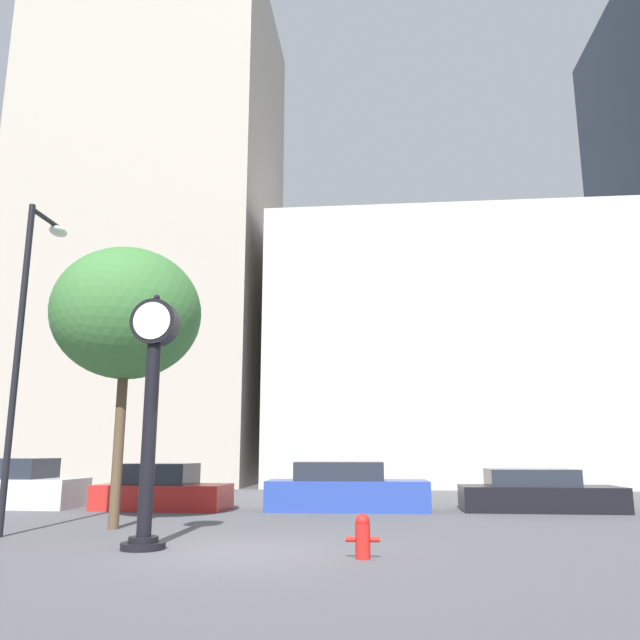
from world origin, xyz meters
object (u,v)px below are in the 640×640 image
fire_hydrant_near (363,536)px  street_lamp_left (30,315)px  car_silver (17,487)px  car_blue (346,490)px  car_black (538,493)px  car_red (162,490)px  street_clock (151,396)px  bare_tree (127,314)px

fire_hydrant_near → street_lamp_left: 8.95m
car_silver → fire_hydrant_near: size_ratio=5.53×
street_lamp_left → car_blue: bearing=41.9°
car_black → car_red: bearing=-176.3°
car_red → fire_hydrant_near: bearing=-50.0°
street_clock → car_red: (-2.32, 7.54, -2.17)m
car_silver → car_black: bearing=2.7°
street_clock → car_black: (8.87, 8.06, -2.23)m
fire_hydrant_near → car_blue: bearing=94.9°
car_silver → street_lamp_left: 8.17m
car_black → street_lamp_left: size_ratio=0.64×
car_black → fire_hydrant_near: (-4.92, -8.72, -0.15)m
car_black → bare_tree: bare_tree is taller
street_clock → car_black: bearing=42.3°
street_clock → bare_tree: bare_tree is taller
car_blue → fire_hydrant_near: (0.71, -8.36, -0.24)m
car_silver → car_black: (15.92, 0.29, -0.12)m
street_clock → car_black: street_clock is taller
street_clock → bare_tree: size_ratio=0.71×
street_clock → fire_hydrant_near: bearing=-9.5°
car_red → bare_tree: bare_tree is taller
street_clock → bare_tree: (-1.77, 2.82, 2.24)m
car_blue → bare_tree: size_ratio=0.73×
car_red → street_lamp_left: 7.32m
bare_tree → street_lamp_left: bearing=-146.0°
car_silver → bare_tree: bearing=-41.5°
car_red → car_blue: 5.56m
car_black → car_silver: bearing=-177.9°
car_red → bare_tree: size_ratio=0.60×
car_red → car_black: (11.20, 0.52, -0.06)m
car_silver → car_blue: bearing=1.3°
car_silver → bare_tree: size_ratio=0.60×
car_blue → bare_tree: bare_tree is taller
car_red → fire_hydrant_near: car_red is taller
car_red → car_black: bearing=5.2°
street_clock → bare_tree: 4.01m
street_clock → street_lamp_left: (-3.53, 1.64, 1.98)m
car_silver → street_lamp_left: (3.53, -6.14, 4.08)m
car_red → street_clock: bearing=-70.3°
car_silver → street_lamp_left: bearing=-58.5°
street_lamp_left → bare_tree: bearing=34.0°
street_clock → car_blue: bearing=67.2°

